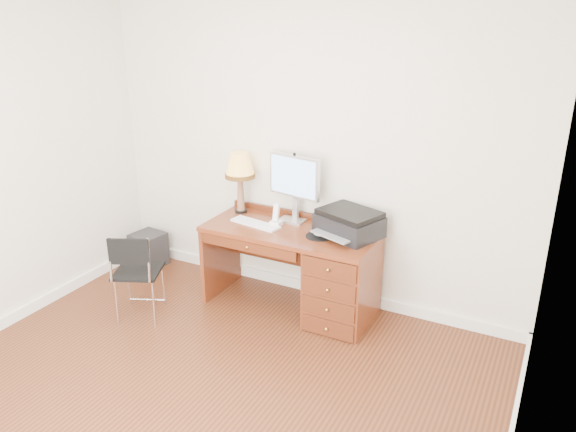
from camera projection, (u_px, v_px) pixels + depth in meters
The scene contains 12 objects.
ground at pixel (199, 396), 3.92m from camera, with size 4.00×4.00×0.00m, color #3E1C0E.
room_shell at pixel (246, 344), 4.42m from camera, with size 4.00×4.00×4.00m.
desk at pixel (324, 272), 4.80m from camera, with size 1.50×0.67×0.75m.
monitor at pixel (294, 180), 4.89m from camera, with size 0.52×0.20×0.59m.
keyboard at pixel (255, 224), 4.91m from camera, with size 0.47×0.13×0.02m, color white.
mouse_pad at pixel (319, 235), 4.66m from camera, with size 0.22×0.22×0.04m.
printer at pixel (349, 223), 4.65m from camera, with size 0.59×0.53×0.22m.
leg_lamp at pixel (240, 169), 5.07m from camera, with size 0.28×0.28×0.56m.
phone at pixel (276, 219), 4.88m from camera, with size 0.09×0.09×0.19m.
pen_cup at pixel (320, 223), 4.82m from camera, with size 0.08×0.08×0.10m, color black.
chair at pixel (133, 267), 4.72m from camera, with size 0.49×0.50×0.80m.
equipment_box at pixel (149, 249), 5.83m from camera, with size 0.30×0.30×0.35m, color black.
Camera 1 is at (2.02, -2.58, 2.56)m, focal length 35.00 mm.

